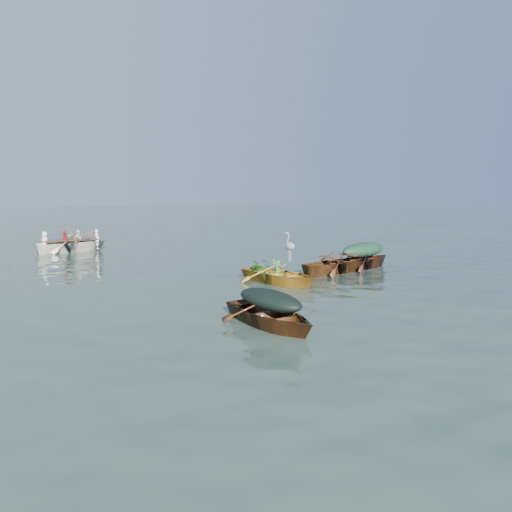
% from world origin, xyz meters
% --- Properties ---
extents(ground, '(140.00, 140.00, 0.00)m').
position_xyz_m(ground, '(0.00, 0.00, 0.00)').
color(ground, '#34483E').
rests_on(ground, ground).
extents(yellow_dinghy, '(2.21, 3.60, 0.91)m').
position_xyz_m(yellow_dinghy, '(-1.36, 0.13, 0.00)').
color(yellow_dinghy, '#B99024').
rests_on(yellow_dinghy, ground).
extents(dark_covered_boat, '(1.48, 3.46, 0.83)m').
position_xyz_m(dark_covered_boat, '(-4.19, -3.61, 0.00)').
color(dark_covered_boat, '#4F2B12').
rests_on(dark_covered_boat, ground).
extents(green_tarp_boat, '(4.07, 1.81, 0.89)m').
position_xyz_m(green_tarp_boat, '(2.84, 0.95, 0.00)').
color(green_tarp_boat, '#471810').
rests_on(green_tarp_boat, ground).
extents(open_wooden_boat, '(4.19, 1.75, 0.93)m').
position_xyz_m(open_wooden_boat, '(1.47, 0.74, 0.00)').
color(open_wooden_boat, '#5B3016').
rests_on(open_wooden_boat, ground).
extents(rowed_boat, '(4.44, 1.71, 1.03)m').
position_xyz_m(rowed_boat, '(-4.89, 11.33, 0.00)').
color(rowed_boat, white).
rests_on(rowed_boat, ground).
extents(dark_tarp_cover, '(0.82, 1.90, 0.40)m').
position_xyz_m(dark_tarp_cover, '(-4.19, -3.61, 0.61)').
color(dark_tarp_cover, black).
rests_on(dark_tarp_cover, dark_covered_boat).
extents(green_tarp_cover, '(2.24, 1.00, 0.52)m').
position_xyz_m(green_tarp_cover, '(2.84, 0.95, 0.70)').
color(green_tarp_cover, '#153422').
rests_on(green_tarp_cover, green_tarp_boat).
extents(thwart_benches, '(2.11, 1.00, 0.04)m').
position_xyz_m(thwart_benches, '(1.47, 0.74, 0.48)').
color(thwart_benches, '#4C1E11').
rests_on(thwart_benches, open_wooden_boat).
extents(heron, '(0.37, 0.46, 0.92)m').
position_xyz_m(heron, '(-0.84, 0.31, 0.92)').
color(heron, gray).
rests_on(heron, yellow_dinghy).
extents(dinghy_weeds, '(0.90, 1.04, 0.60)m').
position_xyz_m(dinghy_weeds, '(-1.47, 0.67, 0.76)').
color(dinghy_weeds, '#23631A').
rests_on(dinghy_weeds, yellow_dinghy).
extents(rowers, '(3.13, 1.45, 0.76)m').
position_xyz_m(rowers, '(-4.89, 11.33, 0.90)').
color(rowers, silver).
rests_on(rowers, rowed_boat).
extents(oars, '(0.85, 2.65, 0.06)m').
position_xyz_m(oars, '(-4.89, 11.33, 0.55)').
color(oars, olive).
rests_on(oars, rowed_boat).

